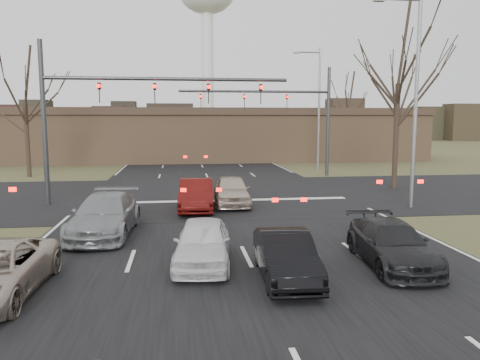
# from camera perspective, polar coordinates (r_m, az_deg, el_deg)

# --- Properties ---
(ground) EXTENTS (360.00, 360.00, 0.00)m
(ground) POSITION_cam_1_polar(r_m,az_deg,el_deg) (11.84, 2.89, -13.52)
(ground) COLOR #454725
(ground) RESTS_ON ground
(road_main) EXTENTS (14.00, 300.00, 0.02)m
(road_main) POSITION_cam_1_polar(r_m,az_deg,el_deg) (71.03, -5.78, 4.01)
(road_main) COLOR black
(road_main) RESTS_ON ground
(road_cross) EXTENTS (200.00, 14.00, 0.02)m
(road_cross) POSITION_cam_1_polar(r_m,az_deg,el_deg) (26.29, -2.94, -1.79)
(road_cross) COLOR black
(road_cross) RESTS_ON ground
(building) EXTENTS (42.40, 10.40, 5.30)m
(building) POSITION_cam_1_polar(r_m,az_deg,el_deg) (49.06, -2.72, 5.62)
(building) COLOR #886549
(building) RESTS_ON ground
(water_tower) EXTENTS (15.00, 15.00, 44.50)m
(water_tower) POSITION_cam_1_polar(r_m,az_deg,el_deg) (134.78, -4.05, 20.84)
(water_tower) COLOR silver
(water_tower) RESTS_ON ground
(mast_arm_near) EXTENTS (12.12, 0.24, 8.00)m
(mast_arm_near) POSITION_cam_1_polar(r_m,az_deg,el_deg) (24.10, -15.29, 9.19)
(mast_arm_near) COLOR #383A3D
(mast_arm_near) RESTS_ON ground
(mast_arm_far) EXTENTS (11.12, 0.24, 8.00)m
(mast_arm_far) POSITION_cam_1_polar(r_m,az_deg,el_deg) (34.85, 6.26, 8.70)
(mast_arm_far) COLOR #383A3D
(mast_arm_far) RESTS_ON ground
(streetlight_right_near) EXTENTS (2.34, 0.25, 10.00)m
(streetlight_right_near) POSITION_cam_1_polar(r_m,az_deg,el_deg) (23.55, 20.32, 10.29)
(streetlight_right_near) COLOR gray
(streetlight_right_near) RESTS_ON ground
(streetlight_right_far) EXTENTS (2.34, 0.25, 10.00)m
(streetlight_right_far) POSITION_cam_1_polar(r_m,az_deg,el_deg) (39.55, 9.37, 9.32)
(streetlight_right_far) COLOR gray
(streetlight_right_far) RESTS_ON ground
(tree_right_near) EXTENTS (6.90, 6.90, 11.50)m
(tree_right_near) POSITION_cam_1_polar(r_m,az_deg,el_deg) (30.21, 18.95, 15.95)
(tree_right_near) COLOR black
(tree_right_near) RESTS_ON ground
(tree_left_far) EXTENTS (5.70, 5.70, 9.50)m
(tree_left_far) POSITION_cam_1_polar(r_m,az_deg,el_deg) (37.65, -24.89, 11.52)
(tree_left_far) COLOR black
(tree_left_far) RESTS_ON ground
(tree_right_far) EXTENTS (5.40, 5.40, 9.00)m
(tree_right_far) POSITION_cam_1_polar(r_m,az_deg,el_deg) (48.99, 13.15, 10.45)
(tree_right_far) COLOR black
(tree_right_far) RESTS_ON ground
(car_white_sedan) EXTENTS (1.97, 4.07, 1.34)m
(car_white_sedan) POSITION_cam_1_polar(r_m,az_deg,el_deg) (13.76, -4.59, -7.58)
(car_white_sedan) COLOR silver
(car_white_sedan) RESTS_ON ground
(car_black_hatch) EXTENTS (1.49, 3.87, 1.26)m
(car_black_hatch) POSITION_cam_1_polar(r_m,az_deg,el_deg) (12.58, 5.60, -9.24)
(car_black_hatch) COLOR black
(car_black_hatch) RESTS_ON ground
(car_charcoal_sedan) EXTENTS (2.07, 4.44, 1.26)m
(car_charcoal_sedan) POSITION_cam_1_polar(r_m,az_deg,el_deg) (14.39, 18.00, -7.43)
(car_charcoal_sedan) COLOR black
(car_charcoal_sedan) RESTS_ON ground
(car_grey_ahead) EXTENTS (2.38, 5.22, 1.48)m
(car_grey_ahead) POSITION_cam_1_polar(r_m,az_deg,el_deg) (17.88, -16.14, -4.11)
(car_grey_ahead) COLOR gray
(car_grey_ahead) RESTS_ON ground
(car_red_ahead) EXTENTS (1.75, 4.46, 1.44)m
(car_red_ahead) POSITION_cam_1_polar(r_m,az_deg,el_deg) (21.92, -5.36, -1.80)
(car_red_ahead) COLOR #4C0C0A
(car_red_ahead) RESTS_ON ground
(car_silver_ahead) EXTENTS (1.93, 4.35, 1.46)m
(car_silver_ahead) POSITION_cam_1_polar(r_m,az_deg,el_deg) (23.06, -1.03, -1.29)
(car_silver_ahead) COLOR #BFAE9A
(car_silver_ahead) RESTS_ON ground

